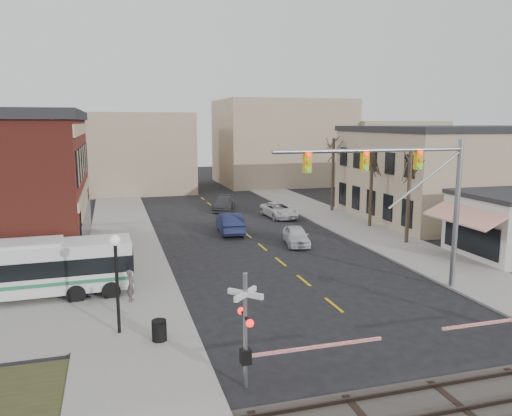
% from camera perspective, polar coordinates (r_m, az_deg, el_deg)
% --- Properties ---
extents(ground, '(160.00, 160.00, 0.00)m').
position_cam_1_polar(ground, '(23.52, 10.99, -12.51)').
color(ground, black).
rests_on(ground, ground).
extents(sidewalk_west, '(5.00, 60.00, 0.12)m').
position_cam_1_polar(sidewalk_west, '(40.25, -14.92, -3.17)').
color(sidewalk_west, gray).
rests_on(sidewalk_west, ground).
extents(sidewalk_east, '(5.00, 60.00, 0.12)m').
position_cam_1_polar(sidewalk_east, '(44.80, 10.15, -1.69)').
color(sidewalk_east, gray).
rests_on(sidewalk_east, ground).
extents(tan_building, '(20.30, 15.30, 8.50)m').
position_cam_1_polar(tan_building, '(50.98, 23.02, 3.84)').
color(tan_building, tan).
rests_on(tan_building, ground).
extents(tree_east_a, '(0.28, 0.28, 6.75)m').
position_cam_1_polar(tree_east_a, '(37.87, 17.04, 1.22)').
color(tree_east_a, '#382B21').
rests_on(tree_east_a, sidewalk_east).
extents(tree_east_b, '(0.28, 0.28, 6.30)m').
position_cam_1_polar(tree_east_b, '(43.13, 13.00, 2.10)').
color(tree_east_b, '#382B21').
rests_on(tree_east_b, sidewalk_east).
extents(tree_east_c, '(0.28, 0.28, 7.20)m').
position_cam_1_polar(tree_east_c, '(50.24, 8.78, 3.81)').
color(tree_east_c, '#382B21').
rests_on(tree_east_c, sidewalk_east).
extents(transit_bus, '(11.23, 2.76, 2.88)m').
position_cam_1_polar(transit_bus, '(27.60, -25.75, -6.37)').
color(transit_bus, silver).
rests_on(transit_bus, ground).
extents(traffic_signal_mast, '(10.38, 0.30, 8.00)m').
position_cam_1_polar(traffic_signal_mast, '(26.42, 17.31, 2.62)').
color(traffic_signal_mast, gray).
rests_on(traffic_signal_mast, ground).
extents(rr_crossing_west, '(5.60, 1.36, 4.00)m').
position_cam_1_polar(rr_crossing_west, '(17.19, 0.21, -13.83)').
color(rr_crossing_west, gray).
rests_on(rr_crossing_west, ground).
extents(street_lamp, '(0.44, 0.44, 4.20)m').
position_cam_1_polar(street_lamp, '(21.37, -15.70, -6.12)').
color(street_lamp, black).
rests_on(street_lamp, sidewalk_west).
extents(trash_bin, '(0.60, 0.60, 0.85)m').
position_cam_1_polar(trash_bin, '(21.13, -11.00, -13.56)').
color(trash_bin, black).
rests_on(trash_bin, sidewalk_west).
extents(car_a, '(2.32, 4.23, 1.36)m').
position_cam_1_polar(car_a, '(36.56, 4.61, -3.16)').
color(car_a, silver).
rests_on(car_a, ground).
extents(car_b, '(2.16, 5.13, 1.65)m').
position_cam_1_polar(car_b, '(40.32, -2.99, -1.71)').
color(car_b, '#1A2043').
rests_on(car_b, ground).
extents(car_c, '(2.62, 5.11, 1.38)m').
position_cam_1_polar(car_c, '(46.89, 2.64, -0.25)').
color(car_c, silver).
rests_on(car_c, ground).
extents(car_d, '(3.45, 5.14, 1.38)m').
position_cam_1_polar(car_d, '(50.72, -3.70, 0.51)').
color(car_d, '#3B3B3F').
rests_on(car_d, ground).
extents(pedestrian_near, '(0.51, 0.65, 1.59)m').
position_cam_1_polar(pedestrian_near, '(25.62, -14.11, -8.58)').
color(pedestrian_near, '#514341').
rests_on(pedestrian_near, sidewalk_west).
extents(pedestrian_far, '(1.03, 1.13, 1.88)m').
position_cam_1_polar(pedestrian_far, '(26.89, -18.23, -7.57)').
color(pedestrian_far, '#3A3D66').
rests_on(pedestrian_far, sidewalk_west).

